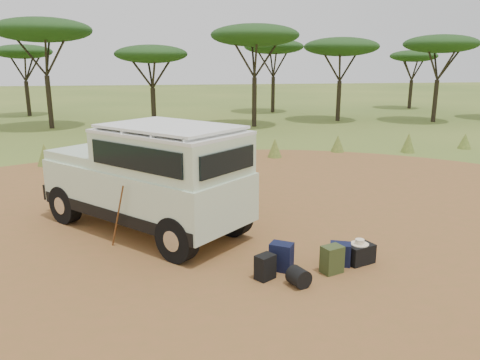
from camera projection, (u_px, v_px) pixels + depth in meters
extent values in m
plane|color=#4A6724|center=(235.00, 233.00, 10.87)|extent=(140.00, 140.00, 0.00)
cylinder|color=brown|center=(235.00, 233.00, 10.87)|extent=(23.00, 23.00, 0.01)
cone|color=#4A6724|center=(45.00, 155.00, 17.73)|extent=(0.60, 0.60, 0.85)
cone|color=#4A6724|center=(127.00, 150.00, 19.09)|extent=(0.60, 0.60, 0.70)
cone|color=#4A6724|center=(201.00, 147.00, 19.17)|extent=(0.60, 0.60, 0.90)
cone|color=#4A6724|center=(275.00, 148.00, 19.28)|extent=(0.60, 0.60, 0.80)
cone|color=#4A6724|center=(338.00, 143.00, 20.44)|extent=(0.60, 0.60, 0.75)
cone|color=#4A6724|center=(408.00, 143.00, 20.34)|extent=(0.60, 0.60, 0.85)
cone|color=#4A6724|center=(465.00, 141.00, 21.22)|extent=(0.60, 0.60, 0.70)
cylinder|color=#2D2419|center=(49.00, 102.00, 27.36)|extent=(0.28, 0.28, 3.06)
ellipsoid|color=#143715|center=(42.00, 30.00, 26.36)|extent=(5.50, 5.50, 1.38)
cylinder|color=#2D2419|center=(154.00, 108.00, 27.65)|extent=(0.28, 0.28, 2.34)
ellipsoid|color=#143715|center=(151.00, 54.00, 26.88)|extent=(4.20, 4.20, 1.05)
cylinder|color=#2D2419|center=(254.00, 102.00, 28.16)|extent=(0.28, 0.28, 2.93)
ellipsoid|color=#143715|center=(255.00, 35.00, 27.20)|extent=(5.20, 5.20, 1.30)
cylinder|color=#2D2419|center=(338.00, 101.00, 30.79)|extent=(0.28, 0.28, 2.61)
ellipsoid|color=#143715|center=(341.00, 47.00, 29.93)|extent=(4.80, 4.80, 1.20)
cylinder|color=#2D2419|center=(435.00, 101.00, 30.31)|extent=(0.28, 0.28, 2.70)
ellipsoid|color=#143715|center=(441.00, 44.00, 29.42)|extent=(4.60, 4.60, 1.15)
cylinder|color=#2D2419|center=(28.00, 99.00, 33.64)|extent=(0.28, 0.28, 2.48)
ellipsoid|color=#143715|center=(23.00, 52.00, 32.83)|extent=(4.00, 4.00, 1.00)
cylinder|color=#2D2419|center=(273.00, 95.00, 36.03)|extent=(0.28, 0.28, 2.70)
ellipsoid|color=#143715|center=(274.00, 47.00, 35.14)|extent=(4.50, 4.50, 1.12)
cylinder|color=#2D2419|center=(410.00, 94.00, 38.96)|extent=(0.28, 0.28, 2.34)
ellipsoid|color=#143715|center=(414.00, 56.00, 38.19)|extent=(3.80, 3.80, 0.95)
cube|color=silver|center=(145.00, 188.00, 10.92)|extent=(4.97, 5.10, 1.07)
cube|color=black|center=(146.00, 204.00, 11.01)|extent=(4.93, 5.05, 0.27)
cube|color=silver|center=(171.00, 152.00, 10.15)|extent=(3.60, 3.64, 0.84)
cube|color=white|center=(170.00, 132.00, 10.04)|extent=(3.63, 3.67, 0.07)
cube|color=white|center=(170.00, 126.00, 10.01)|extent=(3.36, 3.40, 0.06)
cube|color=silver|center=(100.00, 153.00, 11.69)|extent=(2.70, 2.69, 0.22)
cube|color=black|center=(124.00, 143.00, 11.04)|extent=(1.37, 1.30, 0.59)
cube|color=black|center=(134.00, 158.00, 9.36)|extent=(1.86, 1.97, 0.50)
cube|color=black|center=(202.00, 144.00, 10.92)|extent=(1.86, 1.97, 0.50)
cube|color=black|center=(228.00, 162.00, 9.22)|extent=(1.25, 1.18, 0.46)
cube|color=black|center=(80.00, 185.00, 12.51)|extent=(1.59, 1.51, 0.38)
cylinder|color=black|center=(74.00, 151.00, 12.37)|extent=(1.11, 1.05, 0.08)
cylinder|color=black|center=(76.00, 173.00, 12.52)|extent=(1.11, 1.05, 0.08)
cylinder|color=silver|center=(64.00, 161.00, 12.20)|extent=(0.23, 0.23, 0.25)
cylinder|color=silver|center=(84.00, 157.00, 12.68)|extent=(0.23, 0.23, 0.25)
cube|color=white|center=(78.00, 179.00, 12.53)|extent=(0.37, 0.36, 0.13)
cylinder|color=black|center=(158.00, 143.00, 11.78)|extent=(0.13, 0.13, 0.93)
cylinder|color=black|center=(65.00, 204.00, 11.47)|extent=(0.87, 0.90, 0.94)
cylinder|color=black|center=(124.00, 189.00, 12.86)|extent=(0.87, 0.90, 0.94)
cylinder|color=black|center=(177.00, 239.00, 9.23)|extent=(0.87, 0.90, 0.94)
cylinder|color=black|center=(233.00, 216.00, 10.63)|extent=(0.87, 0.90, 0.94)
cylinder|color=brown|center=(118.00, 216.00, 9.85)|extent=(0.38, 0.33, 1.41)
cube|color=black|center=(265.00, 267.00, 8.53)|extent=(0.43, 0.40, 0.47)
cube|color=black|center=(281.00, 257.00, 8.88)|extent=(0.51, 0.48, 0.55)
cube|color=#384720|center=(332.00, 260.00, 8.78)|extent=(0.46, 0.39, 0.53)
cube|color=black|center=(340.00, 254.00, 9.13)|extent=(0.48, 0.42, 0.45)
cube|color=black|center=(359.00, 254.00, 9.23)|extent=(0.65, 0.56, 0.39)
cylinder|color=black|center=(299.00, 277.00, 8.28)|extent=(0.45, 0.45, 0.34)
cylinder|color=beige|center=(360.00, 244.00, 9.18)|extent=(0.36, 0.36, 0.01)
cylinder|color=beige|center=(360.00, 241.00, 9.17)|extent=(0.18, 0.18, 0.09)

